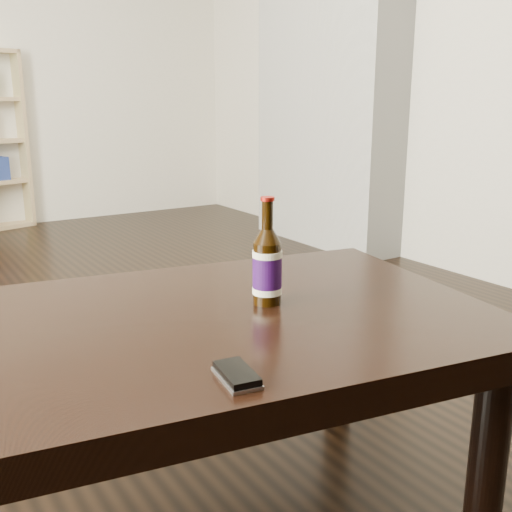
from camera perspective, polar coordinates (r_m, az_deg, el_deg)
floor at (r=2.24m, az=-22.83°, el=-12.28°), size 5.00×6.00×0.01m
wall_right at (r=3.46m, az=22.77°, el=19.90°), size 0.02×6.00×2.70m
chimney_breast at (r=4.16m, az=6.93°, el=19.77°), size 0.30×1.20×2.70m
coffee_table at (r=1.30m, az=-7.77°, el=-8.89°), size 1.50×1.03×0.52m
beer_bottle at (r=1.34m, az=1.08°, el=-1.04°), size 0.07×0.07×0.24m
phone at (r=1.01m, az=-1.84°, el=-11.27°), size 0.07×0.11×0.02m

